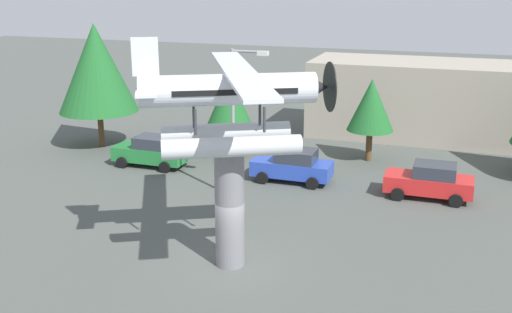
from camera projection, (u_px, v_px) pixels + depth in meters
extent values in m
plane|color=#4C514C|center=(231.00, 264.00, 23.20)|extent=(140.00, 140.00, 0.00)
cylinder|color=slate|center=(230.00, 208.00, 22.55)|extent=(1.10, 1.10, 4.56)
cylinder|color=silver|center=(232.00, 147.00, 20.84)|extent=(4.58, 2.84, 0.70)
cylinder|color=#333338|center=(264.00, 120.00, 21.26)|extent=(0.13, 0.13, 0.90)
cylinder|color=#333338|center=(195.00, 122.00, 20.91)|extent=(0.13, 0.13, 0.90)
cylinder|color=silver|center=(226.00, 133.00, 22.74)|extent=(4.58, 2.84, 0.70)
cylinder|color=#333338|center=(260.00, 113.00, 22.21)|extent=(0.13, 0.13, 0.90)
cylinder|color=#333338|center=(194.00, 116.00, 21.86)|extent=(0.13, 0.13, 0.90)
cylinder|color=silver|center=(228.00, 90.00, 21.27)|extent=(6.01, 3.84, 1.10)
cube|color=black|center=(234.00, 90.00, 21.30)|extent=(4.38, 3.02, 0.20)
cone|color=#262628|center=(319.00, 87.00, 21.74)|extent=(1.03, 1.10, 0.88)
cylinder|color=black|center=(330.00, 87.00, 21.80)|extent=(0.87, 1.61, 1.80)
cube|color=silver|center=(239.00, 72.00, 21.15)|extent=(5.78, 9.73, 0.12)
cube|color=silver|center=(147.00, 89.00, 20.84)|extent=(1.91, 2.81, 0.10)
cube|color=silver|center=(145.00, 57.00, 20.52)|extent=(0.85, 0.52, 1.30)
cube|color=#237A38|center=(150.00, 154.00, 34.86)|extent=(4.20, 1.70, 0.80)
cube|color=#2D333D|center=(154.00, 142.00, 34.58)|extent=(2.00, 1.56, 0.64)
cylinder|color=black|center=(138.00, 154.00, 36.21)|extent=(0.64, 0.22, 0.64)
cylinder|color=black|center=(122.00, 163.00, 34.58)|extent=(0.64, 0.22, 0.64)
cylinder|color=black|center=(179.00, 158.00, 35.37)|extent=(0.64, 0.22, 0.64)
cylinder|color=black|center=(165.00, 167.00, 33.74)|extent=(0.64, 0.22, 0.64)
cube|color=#2847B7|center=(292.00, 168.00, 32.25)|extent=(4.20, 1.70, 0.80)
cube|color=#2D333D|center=(297.00, 156.00, 31.97)|extent=(2.00, 1.56, 0.64)
cylinder|color=black|center=(273.00, 168.00, 33.60)|extent=(0.64, 0.22, 0.64)
cylinder|color=black|center=(262.00, 178.00, 31.97)|extent=(0.64, 0.22, 0.64)
cylinder|color=black|center=(320.00, 173.00, 32.76)|extent=(0.64, 0.22, 0.64)
cylinder|color=black|center=(312.00, 183.00, 31.13)|extent=(0.64, 0.22, 0.64)
cube|color=red|center=(428.00, 184.00, 29.86)|extent=(4.20, 1.70, 0.80)
cube|color=#2D333D|center=(435.00, 170.00, 29.57)|extent=(2.00, 1.56, 0.64)
cylinder|color=black|center=(402.00, 183.00, 31.21)|extent=(0.64, 0.22, 0.64)
cylinder|color=black|center=(398.00, 194.00, 29.58)|extent=(0.64, 0.22, 0.64)
cylinder|color=black|center=(457.00, 189.00, 30.37)|extent=(0.64, 0.22, 0.64)
cylinder|color=black|center=(456.00, 201.00, 28.74)|extent=(0.64, 0.22, 0.64)
cylinder|color=gray|center=(233.00, 125.00, 29.11)|extent=(0.18, 0.18, 7.28)
cylinder|color=gray|center=(248.00, 52.00, 27.85)|extent=(1.60, 0.12, 0.12)
cube|color=silver|center=(263.00, 53.00, 27.64)|extent=(0.50, 0.28, 0.20)
cube|color=#9E9384|center=(423.00, 100.00, 40.76)|extent=(14.81, 6.03, 5.04)
cylinder|color=brown|center=(101.00, 129.00, 38.73)|extent=(0.36, 0.36, 2.29)
cone|color=#1E6028|center=(96.00, 68.00, 37.61)|extent=(4.91, 4.91, 5.45)
cylinder|color=brown|center=(230.00, 143.00, 36.77)|extent=(0.36, 0.36, 1.55)
cone|color=#1E6028|center=(229.00, 103.00, 36.05)|extent=(3.07, 3.07, 3.41)
cylinder|color=brown|center=(369.00, 145.00, 35.77)|extent=(0.36, 0.36, 1.85)
cone|color=#1E6028|center=(371.00, 105.00, 35.07)|extent=(2.71, 2.71, 3.01)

